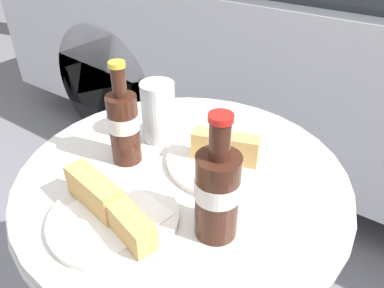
{
  "coord_description": "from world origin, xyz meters",
  "views": [
    {
      "loc": [
        0.36,
        -0.48,
        1.25
      ],
      "look_at": [
        0.0,
        0.03,
        0.83
      ],
      "focal_mm": 35.0,
      "sensor_mm": 36.0,
      "label": 1
    }
  ],
  "objects_px": {
    "bistro_table": "(184,232)",
    "lunch_plate_near": "(226,156)",
    "cola_bottle_right": "(217,191)",
    "cola_bottle_left": "(124,124)",
    "lunch_plate_far": "(111,211)",
    "drinking_glass": "(158,114)"
  },
  "relations": [
    {
      "from": "bistro_table",
      "to": "lunch_plate_near",
      "type": "distance_m",
      "value": 0.22
    },
    {
      "from": "bistro_table",
      "to": "lunch_plate_near",
      "type": "bearing_deg",
      "value": 53.92
    },
    {
      "from": "cola_bottle_right",
      "to": "cola_bottle_left",
      "type": "bearing_deg",
      "value": 165.81
    },
    {
      "from": "bistro_table",
      "to": "lunch_plate_near",
      "type": "height_order",
      "value": "lunch_plate_near"
    },
    {
      "from": "cola_bottle_right",
      "to": "lunch_plate_far",
      "type": "distance_m",
      "value": 0.19
    },
    {
      "from": "bistro_table",
      "to": "lunch_plate_far",
      "type": "bearing_deg",
      "value": -96.46
    },
    {
      "from": "drinking_glass",
      "to": "lunch_plate_far",
      "type": "xyz_separation_m",
      "value": [
        0.1,
        -0.25,
        -0.04
      ]
    },
    {
      "from": "cola_bottle_left",
      "to": "lunch_plate_near",
      "type": "relative_size",
      "value": 0.87
    },
    {
      "from": "bistro_table",
      "to": "lunch_plate_far",
      "type": "distance_m",
      "value": 0.27
    },
    {
      "from": "cola_bottle_right",
      "to": "drinking_glass",
      "type": "bearing_deg",
      "value": 146.65
    },
    {
      "from": "bistro_table",
      "to": "cola_bottle_right",
      "type": "height_order",
      "value": "cola_bottle_right"
    },
    {
      "from": "cola_bottle_left",
      "to": "cola_bottle_right",
      "type": "bearing_deg",
      "value": -14.19
    },
    {
      "from": "bistro_table",
      "to": "drinking_glass",
      "type": "relative_size",
      "value": 5.67
    },
    {
      "from": "cola_bottle_right",
      "to": "lunch_plate_far",
      "type": "height_order",
      "value": "cola_bottle_right"
    },
    {
      "from": "drinking_glass",
      "to": "cola_bottle_left",
      "type": "bearing_deg",
      "value": -92.03
    },
    {
      "from": "lunch_plate_near",
      "to": "lunch_plate_far",
      "type": "xyz_separation_m",
      "value": [
        -0.08,
        -0.26,
        0.01
      ]
    },
    {
      "from": "cola_bottle_left",
      "to": "lunch_plate_near",
      "type": "bearing_deg",
      "value": 31.09
    },
    {
      "from": "cola_bottle_left",
      "to": "lunch_plate_far",
      "type": "bearing_deg",
      "value": -55.29
    },
    {
      "from": "drinking_glass",
      "to": "lunch_plate_near",
      "type": "bearing_deg",
      "value": 1.37
    },
    {
      "from": "lunch_plate_far",
      "to": "cola_bottle_left",
      "type": "bearing_deg",
      "value": 124.71
    },
    {
      "from": "bistro_table",
      "to": "cola_bottle_right",
      "type": "bearing_deg",
      "value": -34.88
    },
    {
      "from": "cola_bottle_left",
      "to": "cola_bottle_right",
      "type": "height_order",
      "value": "cola_bottle_right"
    }
  ]
}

